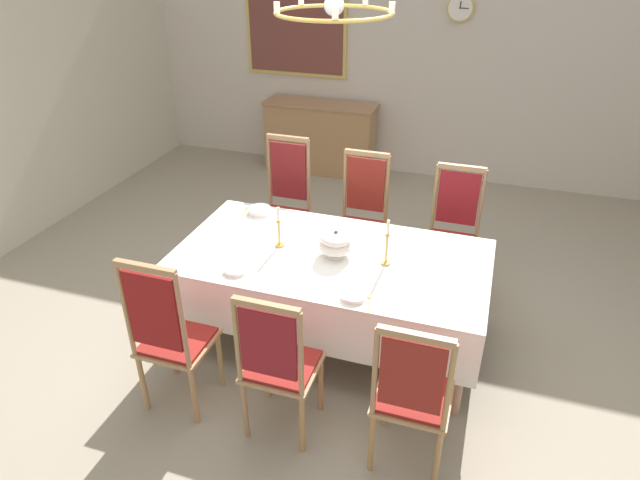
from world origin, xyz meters
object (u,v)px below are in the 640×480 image
object	(u,v)px
spoon_secondary	(247,209)
mounted_clock	(461,8)
soup_tureen	(336,243)
dining_table	(331,263)
chair_north_c	(453,231)
framed_painting	(296,32)
chair_south_a	(170,335)
chair_north_b	(361,216)
sideboard	(320,137)
chair_north_a	(285,203)
bowl_near_left	(353,296)
bowl_far_left	(235,270)
spoon_primary	(370,298)
chair_south_c	(412,394)
chair_south_b	(278,363)
candlestick_west	(279,231)
bowl_near_right	(259,210)
chandelier	(334,11)
candlestick_east	(387,247)

from	to	relation	value
spoon_secondary	mounted_clock	xyz separation A→B (m)	(1.31, 3.04, 1.29)
soup_tureen	spoon_secondary	bearing A→B (deg)	152.39
dining_table	chair_north_c	xyz separation A→B (m)	(0.79, 1.00, -0.11)
framed_painting	chair_south_a	bearing A→B (deg)	-79.91
chair_north_b	sideboard	world-z (taller)	chair_north_b
dining_table	chair_north_a	xyz separation A→B (m)	(-0.76, 1.00, -0.08)
soup_tureen	bowl_near_left	distance (m)	0.55
bowl_far_left	mounted_clock	size ratio (longest dim) A/B	0.53
soup_tureen	framed_painting	world-z (taller)	framed_painting
chair_south_a	chair_north_c	distance (m)	2.53
spoon_primary	sideboard	bearing A→B (deg)	102.06
chair_south_c	framed_painting	xyz separation A→B (m)	(-2.35, 4.53, 1.13)
chair_south_b	candlestick_west	xyz separation A→B (m)	(-0.38, 0.99, 0.32)
spoon_primary	framed_painting	distance (m)	4.54
bowl_near_right	bowl_near_left	bearing A→B (deg)	-41.44
chair_south_c	chair_north_b	bearing A→B (deg)	112.11
chair_north_a	spoon_secondary	world-z (taller)	chair_north_a
bowl_near_left	spoon_primary	world-z (taller)	bowl_near_left
candlestick_west	chandelier	world-z (taller)	chandelier
chair_north_a	spoon_secondary	size ratio (longest dim) A/B	6.84
spoon_primary	mounted_clock	bearing A→B (deg)	79.16
dining_table	soup_tureen	distance (m)	0.18
dining_table	chair_north_b	world-z (taller)	chair_north_b
chair_north_a	chair_north_c	world-z (taller)	chair_north_a
chair_south_a	chair_north_a	world-z (taller)	chair_north_a
chair_south_c	chandelier	xyz separation A→B (m)	(-0.79, 1.00, 1.86)
candlestick_west	framed_painting	bearing A→B (deg)	108.20
sideboard	mounted_clock	xyz separation A→B (m)	(1.58, 0.24, 1.60)
chair_south_b	bowl_near_right	world-z (taller)	chair_south_b
chair_north_c	sideboard	world-z (taller)	chair_north_c
bowl_near_left	sideboard	distance (m)	4.05
chair_north_a	candlestick_west	world-z (taller)	chair_north_a
chandelier	bowl_far_left	bearing A→B (deg)	-142.33
chair_south_c	bowl_near_left	xyz separation A→B (m)	(-0.49, 0.51, 0.21)
chair_north_c	chair_south_b	bearing A→B (deg)	67.87
bowl_far_left	chandelier	world-z (taller)	chandelier
chair_south_a	bowl_near_right	world-z (taller)	chair_south_a
spoon_secondary	chair_north_b	bearing A→B (deg)	24.93
chair_south_c	spoon_primary	xyz separation A→B (m)	(-0.39, 0.54, 0.20)
dining_table	sideboard	bearing A→B (deg)	109.51
chair_south_c	soup_tureen	distance (m)	1.28
chair_south_b	chair_north_b	bearing A→B (deg)	90.00
candlestick_west	bowl_near_left	xyz separation A→B (m)	(0.70, -0.48, -0.11)
candlestick_west	chair_south_a	bearing A→B (deg)	-109.52
soup_tureen	bowl_far_left	xyz separation A→B (m)	(-0.60, -0.43, -0.08)
chair_north_b	bowl_near_right	xyz separation A→B (m)	(-0.75, -0.54, 0.20)
spoon_primary	sideboard	size ratio (longest dim) A/B	0.12
chair_north_b	chair_south_c	world-z (taller)	chair_north_b
candlestick_east	bowl_far_left	world-z (taller)	candlestick_east
chair_south_c	soup_tureen	world-z (taller)	chair_south_c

